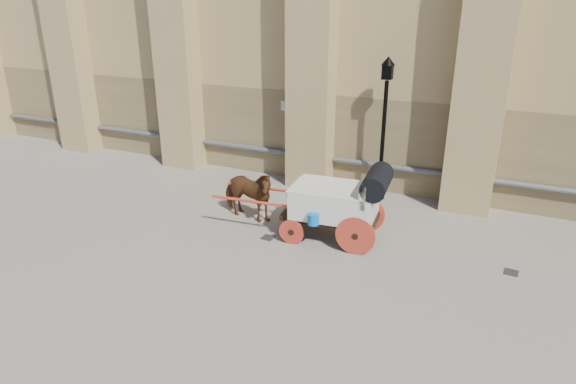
% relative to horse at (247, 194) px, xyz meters
% --- Properties ---
extents(ground, '(90.00, 90.00, 0.00)m').
position_rel_horse_xyz_m(ground, '(1.58, -0.31, -0.77)').
color(ground, '#6C6459').
rests_on(ground, ground).
extents(horse, '(1.93, 1.08, 1.55)m').
position_rel_horse_xyz_m(horse, '(0.00, 0.00, 0.00)').
color(horse, brown).
rests_on(horse, ground).
extents(carriage, '(4.73, 1.77, 2.03)m').
position_rel_horse_xyz_m(carriage, '(2.78, -0.09, 0.32)').
color(carriage, black).
rests_on(carriage, ground).
extents(street_lamp, '(0.41, 0.41, 4.36)m').
position_rel_horse_xyz_m(street_lamp, '(3.02, 3.07, 1.56)').
color(street_lamp, black).
rests_on(street_lamp, ground).
extents(drain_grate_near, '(0.34, 0.34, 0.01)m').
position_rel_horse_xyz_m(drain_grate_near, '(1.04, -0.82, -0.77)').
color(drain_grate_near, black).
rests_on(drain_grate_near, ground).
extents(drain_grate_far, '(0.35, 0.35, 0.01)m').
position_rel_horse_xyz_m(drain_grate_far, '(7.02, -0.10, -0.77)').
color(drain_grate_far, black).
rests_on(drain_grate_far, ground).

